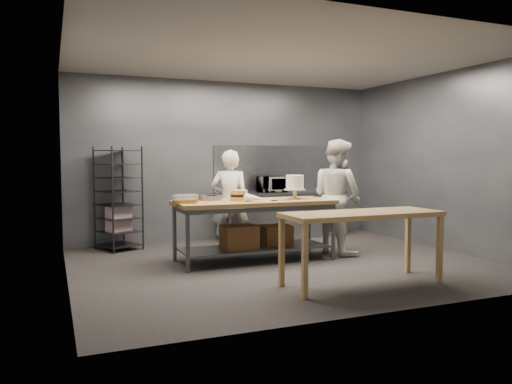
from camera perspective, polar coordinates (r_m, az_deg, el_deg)
ground at (r=7.45m, az=3.25°, el=-8.16°), size 6.00×6.00×0.00m
back_wall at (r=9.60m, az=-3.18°, el=3.58°), size 6.00×0.04×3.00m
work_table at (r=7.55m, az=-0.13°, el=-3.59°), size 2.40×0.90×0.92m
near_counter at (r=6.26m, az=12.04°, el=-3.02°), size 2.00×0.70×0.90m
back_counter at (r=9.75m, az=3.03°, el=-2.59°), size 2.60×0.60×0.90m
splashback_panel at (r=9.96m, az=2.31°, el=2.73°), size 2.60×0.02×0.90m
speed_rack at (r=8.76m, az=-15.46°, el=-0.82°), size 0.81×0.84×1.75m
chef_behind at (r=8.10m, az=-3.01°, el=-1.14°), size 0.73×0.62×1.69m
chef_right at (r=8.23m, az=9.24°, el=-0.52°), size 0.89×1.04×1.86m
microwave at (r=9.61m, az=1.92°, el=0.90°), size 0.54×0.37×0.30m
frosted_cake_stand at (r=7.74m, az=4.46°, el=0.94°), size 0.34×0.34×0.37m
layer_cake at (r=7.43m, az=-1.97°, el=-0.40°), size 0.26×0.26×0.16m
cake_pans at (r=7.54m, az=-5.23°, el=-0.67°), size 0.35×0.28×0.07m
piping_bag at (r=7.17m, az=-0.02°, el=-0.72°), size 0.25×0.40×0.12m
offset_spatula at (r=7.45m, az=2.70°, el=-0.97°), size 0.36×0.02×0.02m
pastry_clamshells at (r=7.22m, az=-8.09°, el=-0.76°), size 0.40×0.42×0.11m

